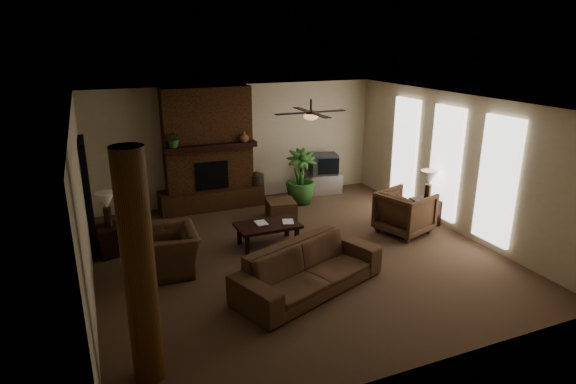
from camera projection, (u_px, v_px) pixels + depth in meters
name	position (u px, v px, depth m)	size (l,w,h in m)	color
room_shell	(297.00, 182.00, 8.46)	(7.00, 7.00, 7.00)	brown
fireplace	(209.00, 159.00, 11.07)	(2.40, 0.70, 2.80)	#563017
windows	(445.00, 163.00, 9.92)	(0.08, 3.65, 2.35)	white
log_column	(139.00, 270.00, 5.27)	(0.36, 0.36, 2.80)	#583716
doorway	(88.00, 195.00, 8.89)	(0.10, 1.00, 2.10)	black
ceiling_fan	(311.00, 115.00, 8.53)	(1.35, 1.35, 0.37)	#302115
sofa	(309.00, 261.00, 7.52)	(2.53, 0.74, 0.99)	#503622
armchair_left	(167.00, 244.00, 8.15)	(1.12, 0.73, 0.98)	#503622
armchair_right	(405.00, 210.00, 9.75)	(0.94, 0.88, 0.97)	#503622
coffee_table	(268.00, 227.00, 9.20)	(1.20, 0.70, 0.43)	black
ottoman	(281.00, 209.00, 10.65)	(0.60, 0.60, 0.40)	#503622
tv_stand	(324.00, 183.00, 12.37)	(0.85, 0.50, 0.50)	silver
tv	(324.00, 164.00, 12.21)	(0.76, 0.67, 0.52)	#38383B
floor_vase	(257.00, 185.00, 11.58)	(0.34, 0.34, 0.77)	#34281D
floor_plant	(301.00, 188.00, 11.55)	(0.73, 1.31, 0.73)	#306026
side_table_left	(111.00, 240.00, 8.84)	(0.50, 0.50, 0.55)	black
lamp_left	(106.00, 203.00, 8.64)	(0.44, 0.44, 0.65)	#302115
side_table_right	(424.00, 212.00, 10.27)	(0.50, 0.50, 0.55)	black
lamp_right	(429.00, 180.00, 10.01)	(0.39, 0.39, 0.65)	#302115
mantel_plant	(174.00, 140.00, 10.35)	(0.38, 0.42, 0.33)	#306026
mantel_vase	(244.00, 137.00, 10.93)	(0.22, 0.23, 0.22)	brown
book_a	(256.00, 217.00, 9.11)	(0.22, 0.03, 0.29)	#999999
book_b	(282.00, 216.00, 9.21)	(0.21, 0.02, 0.29)	#999999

